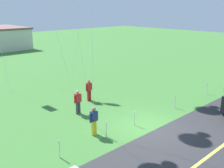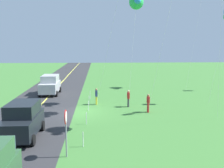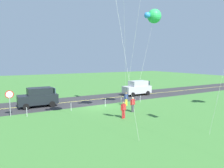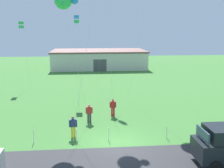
{
  "view_description": "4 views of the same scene",
  "coord_description": "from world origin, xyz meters",
  "px_view_note": "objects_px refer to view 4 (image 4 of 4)",
  "views": [
    {
      "loc": [
        -11.48,
        -9.01,
        6.77
      ],
      "look_at": [
        -1.25,
        1.79,
        2.47
      ],
      "focal_mm": 43.27,
      "sensor_mm": 36.0,
      "label": 1
    },
    {
      "loc": [
        23.48,
        1.61,
        6.0
      ],
      "look_at": [
        0.54,
        2.76,
        2.54
      ],
      "focal_mm": 44.11,
      "sensor_mm": 36.0,
      "label": 2
    },
    {
      "loc": [
        10.63,
        21.86,
        5.45
      ],
      "look_at": [
        -1.46,
        0.59,
        2.62
      ],
      "focal_mm": 33.15,
      "sensor_mm": 36.0,
      "label": 3
    },
    {
      "loc": [
        -1.86,
        -16.89,
        7.67
      ],
      "look_at": [
        -0.07,
        2.53,
        3.64
      ],
      "focal_mm": 43.0,
      "sensor_mm": 36.0,
      "label": 4
    }
  ],
  "objects_px": {
    "person_adult_companion": "(113,107)",
    "warehouse_distant": "(99,59)",
    "person_child_watcher": "(89,113)",
    "person_adult_near": "(73,126)",
    "kite_purple_back": "(21,25)",
    "kite_yellow_high": "(64,0)",
    "kite_orange_near": "(77,19)"
  },
  "relations": [
    {
      "from": "person_adult_near",
      "to": "person_adult_companion",
      "type": "height_order",
      "value": "same"
    },
    {
      "from": "kite_yellow_high",
      "to": "warehouse_distant",
      "type": "bearing_deg",
      "value": 82.7
    },
    {
      "from": "kite_yellow_high",
      "to": "warehouse_distant",
      "type": "relative_size",
      "value": 0.58
    },
    {
      "from": "person_adult_companion",
      "to": "person_child_watcher",
      "type": "xyz_separation_m",
      "value": [
        -2.12,
        -1.5,
        0.0
      ]
    },
    {
      "from": "kite_yellow_high",
      "to": "kite_purple_back",
      "type": "bearing_deg",
      "value": 114.88
    },
    {
      "from": "kite_purple_back",
      "to": "person_adult_near",
      "type": "bearing_deg",
      "value": -68.14
    },
    {
      "from": "person_adult_near",
      "to": "kite_purple_back",
      "type": "distance_m",
      "value": 21.26
    },
    {
      "from": "kite_orange_near",
      "to": "warehouse_distant",
      "type": "distance_m",
      "value": 23.99
    },
    {
      "from": "person_adult_near",
      "to": "kite_yellow_high",
      "type": "relative_size",
      "value": 0.15
    },
    {
      "from": "person_adult_companion",
      "to": "kite_yellow_high",
      "type": "bearing_deg",
      "value": -47.34
    },
    {
      "from": "kite_yellow_high",
      "to": "kite_orange_near",
      "type": "bearing_deg",
      "value": 85.88
    },
    {
      "from": "person_child_watcher",
      "to": "person_adult_companion",
      "type": "bearing_deg",
      "value": 102.55
    },
    {
      "from": "person_adult_near",
      "to": "kite_orange_near",
      "type": "relative_size",
      "value": 0.17
    },
    {
      "from": "person_child_watcher",
      "to": "warehouse_distant",
      "type": "distance_m",
      "value": 32.43
    },
    {
      "from": "kite_yellow_high",
      "to": "person_adult_companion",
      "type": "bearing_deg",
      "value": 8.68
    },
    {
      "from": "kite_orange_near",
      "to": "kite_purple_back",
      "type": "distance_m",
      "value": 9.49
    },
    {
      "from": "person_adult_companion",
      "to": "person_child_watcher",
      "type": "height_order",
      "value": "same"
    },
    {
      "from": "warehouse_distant",
      "to": "kite_yellow_high",
      "type": "bearing_deg",
      "value": -97.3
    },
    {
      "from": "kite_yellow_high",
      "to": "kite_purple_back",
      "type": "relative_size",
      "value": 1.23
    },
    {
      "from": "person_child_watcher",
      "to": "kite_purple_back",
      "type": "height_order",
      "value": "kite_purple_back"
    },
    {
      "from": "person_adult_near",
      "to": "warehouse_distant",
      "type": "height_order",
      "value": "warehouse_distant"
    },
    {
      "from": "person_adult_companion",
      "to": "kite_orange_near",
      "type": "xyz_separation_m",
      "value": [
        -3.31,
        8.13,
        7.82
      ]
    },
    {
      "from": "person_child_watcher",
      "to": "kite_yellow_high",
      "type": "distance_m",
      "value": 9.22
    },
    {
      "from": "kite_yellow_high",
      "to": "warehouse_distant",
      "type": "xyz_separation_m",
      "value": [
        4.03,
        31.45,
        -8.1
      ]
    },
    {
      "from": "person_adult_companion",
      "to": "kite_yellow_high",
      "type": "relative_size",
      "value": 0.15
    },
    {
      "from": "person_adult_near",
      "to": "person_child_watcher",
      "type": "bearing_deg",
      "value": -143.36
    },
    {
      "from": "person_child_watcher",
      "to": "warehouse_distant",
      "type": "height_order",
      "value": "warehouse_distant"
    },
    {
      "from": "person_adult_companion",
      "to": "warehouse_distant",
      "type": "distance_m",
      "value": 30.86
    },
    {
      "from": "kite_orange_near",
      "to": "warehouse_distant",
      "type": "xyz_separation_m",
      "value": [
        3.4,
        22.71,
        -6.93
      ]
    },
    {
      "from": "person_adult_companion",
      "to": "kite_yellow_high",
      "type": "height_order",
      "value": "kite_yellow_high"
    },
    {
      "from": "person_adult_near",
      "to": "kite_orange_near",
      "type": "distance_m",
      "value": 14.87
    },
    {
      "from": "person_adult_companion",
      "to": "kite_purple_back",
      "type": "height_order",
      "value": "kite_purple_back"
    }
  ]
}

